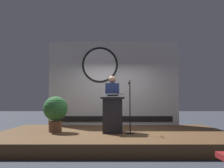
# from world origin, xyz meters

# --- Properties ---
(ground_plane) EXTENTS (40.00, 40.00, 0.00)m
(ground_plane) POSITION_xyz_m (0.00, 0.00, 0.00)
(ground_plane) COLOR #383D47
(stage_platform) EXTENTS (6.40, 4.00, 0.30)m
(stage_platform) POSITION_xyz_m (0.00, 0.00, 0.15)
(stage_platform) COLOR brown
(stage_platform) RESTS_ON ground
(banner_display) EXTENTS (4.63, 0.12, 2.99)m
(banner_display) POSITION_xyz_m (-0.02, 1.85, 1.80)
(banner_display) COLOR silver
(banner_display) RESTS_ON stage_platform
(podium) EXTENTS (0.64, 0.50, 1.07)m
(podium) POSITION_xyz_m (-0.05, -0.26, 0.82)
(podium) COLOR #26262B
(podium) RESTS_ON stage_platform
(speaker_person) EXTENTS (0.40, 0.26, 1.59)m
(speaker_person) POSITION_xyz_m (-0.05, 0.22, 1.11)
(speaker_person) COLOR black
(speaker_person) RESTS_ON stage_platform
(microphone_stand) EXTENTS (0.24, 0.46, 1.41)m
(microphone_stand) POSITION_xyz_m (0.42, -0.37, 0.78)
(microphone_stand) COLOR black
(microphone_stand) RESTS_ON stage_platform
(potted_plant) EXTENTS (0.67, 0.67, 0.99)m
(potted_plant) POSITION_xyz_m (-1.64, -0.06, 0.89)
(potted_plant) COLOR brown
(potted_plant) RESTS_ON stage_platform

